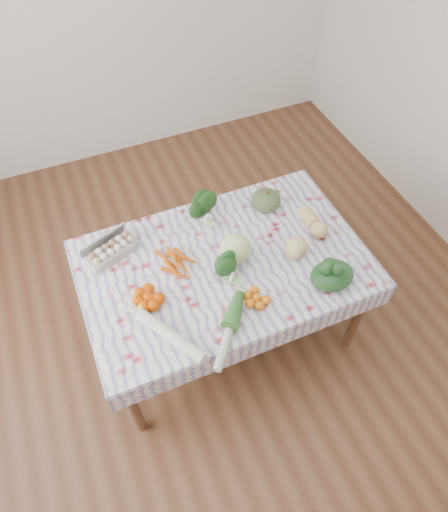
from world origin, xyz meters
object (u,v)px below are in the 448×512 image
(dining_table, at_px, (224,271))
(cabbage, at_px, (235,248))
(egg_carton, at_px, (112,251))
(butternut_squash, at_px, (314,222))
(grapefruit, at_px, (296,248))
(kabocha_squash, at_px, (266,200))

(dining_table, distance_m, cabbage, 0.19)
(dining_table, xyz_separation_m, egg_carton, (-0.58, 0.30, 0.12))
(butternut_squash, bearing_deg, grapefruit, -144.34)
(cabbage, bearing_deg, kabocha_squash, 41.50)
(egg_carton, xyz_separation_m, cabbage, (0.65, -0.30, 0.05))
(kabocha_squash, xyz_separation_m, grapefruit, (-0.02, -0.43, 0.00))
(egg_carton, distance_m, kabocha_squash, 1.00)
(kabocha_squash, relative_size, butternut_squash, 0.81)
(kabocha_squash, bearing_deg, butternut_squash, -55.94)
(dining_table, xyz_separation_m, butternut_squash, (0.61, 0.03, 0.14))
(kabocha_squash, height_order, butternut_squash, kabocha_squash)
(cabbage, distance_m, grapefruit, 0.36)
(kabocha_squash, distance_m, grapefruit, 0.43)
(dining_table, xyz_separation_m, cabbage, (0.07, 0.00, 0.17))
(cabbage, bearing_deg, dining_table, -178.43)
(egg_carton, distance_m, butternut_squash, 1.22)
(egg_carton, xyz_separation_m, grapefruit, (0.99, -0.41, 0.02))
(kabocha_squash, relative_size, grapefruit, 1.45)
(dining_table, relative_size, cabbage, 8.91)
(egg_carton, distance_m, cabbage, 0.72)
(egg_carton, bearing_deg, grapefruit, -43.73)
(butternut_squash, xyz_separation_m, grapefruit, (-0.20, -0.15, 0.01))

